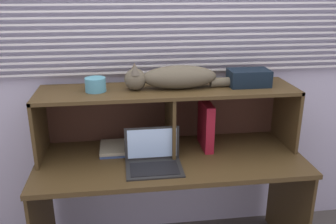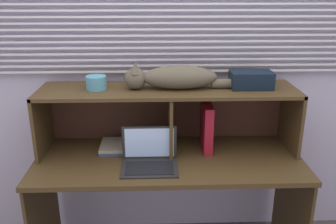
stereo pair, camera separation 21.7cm
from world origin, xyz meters
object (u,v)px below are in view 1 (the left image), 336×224
Objects in this scene: laptop at (153,159)px; book_stack at (116,148)px; storage_box at (249,78)px; binder_upright at (206,125)px; small_basket at (95,85)px; cat at (174,77)px.

laptop is 1.46× the size of book_stack.
binder_upright is at bearing 180.00° from storage_box.
book_stack is at bearing 132.91° from laptop.
storage_box reaches higher than laptop.
binder_upright is (0.37, 0.23, 0.11)m from laptop.
small_basket is 0.95m from storage_box.
cat is 0.59m from book_stack.
cat reaches higher than small_basket.
binder_upright is at bearing -0.44° from book_stack.
binder_upright reaches higher than book_stack.
storage_box is at bearing 0.00° from binder_upright.
cat is 6.14× the size of small_basket.
book_stack is at bearing 179.56° from binder_upright.
book_stack is at bearing 179.70° from storage_box.
cat reaches higher than book_stack.
storage_box is at bearing 20.21° from laptop.
storage_box is (0.48, -0.00, -0.02)m from cat.
book_stack is 0.96m from storage_box.
laptop is at bearing -35.89° from small_basket.
small_basket is at bearing 180.00° from storage_box.
laptop reaches higher than book_stack.
binder_upright is 0.41m from storage_box.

